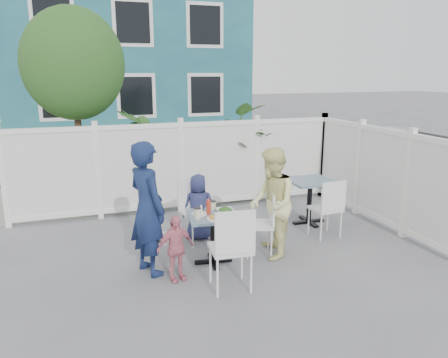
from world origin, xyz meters
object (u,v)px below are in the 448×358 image
object	(u,v)px
man	(147,209)
utility_cabinet	(25,171)
boy	(199,207)
main_table	(213,226)
spare_table	(310,190)
chair_right	(264,219)
chair_back	(195,205)
toddler	(176,248)
woman	(272,203)
chair_left	(159,232)
chair_near	(232,244)

from	to	relation	value
man	utility_cabinet	bearing A→B (deg)	1.67
utility_cabinet	boy	size ratio (longest dim) A/B	1.17
main_table	spare_table	xyz separation A→B (m)	(1.98, 0.98, 0.06)
utility_cabinet	man	world-z (taller)	man
spare_table	chair_right	bearing A→B (deg)	-142.90
main_table	chair_back	size ratio (longest dim) A/B	0.74
spare_table	boy	bearing A→B (deg)	-177.53
main_table	toddler	world-z (taller)	toddler
toddler	chair_right	bearing A→B (deg)	1.53
spare_table	woman	size ratio (longest dim) A/B	0.49
chair_left	chair_near	world-z (taller)	chair_near
chair_left	man	xyz separation A→B (m)	(-0.14, -0.04, 0.34)
chair_right	man	xyz separation A→B (m)	(-1.59, -0.05, 0.33)
man	toddler	xyz separation A→B (m)	(0.27, -0.33, -0.43)
chair_right	chair_left	bearing A→B (deg)	108.32
chair_near	boy	size ratio (longest dim) A/B	1.01
boy	toddler	xyz separation A→B (m)	(-0.63, -1.23, -0.09)
main_table	chair_near	world-z (taller)	chair_near
utility_cabinet	woman	bearing A→B (deg)	-40.65
chair_left	spare_table	bearing A→B (deg)	119.19
spare_table	chair_right	world-z (taller)	chair_right
chair_near	toddler	xyz separation A→B (m)	(-0.55, 0.48, -0.17)
woman	toddler	world-z (taller)	woman
man	boy	bearing A→B (deg)	-67.20
man	boy	distance (m)	1.31
utility_cabinet	chair_near	world-z (taller)	utility_cabinet
spare_table	man	size ratio (longest dim) A/B	0.44
spare_table	chair_right	size ratio (longest dim) A/B	0.84
chair_right	boy	size ratio (longest dim) A/B	0.88
spare_table	toddler	bearing A→B (deg)	-152.90
utility_cabinet	chair_right	world-z (taller)	utility_cabinet
main_table	man	world-z (taller)	man
boy	toddler	bearing A→B (deg)	74.46
woman	utility_cabinet	bearing A→B (deg)	-124.56
spare_table	woman	xyz separation A→B (m)	(-1.17, -1.02, 0.18)
chair_left	boy	bearing A→B (deg)	148.59
chair_back	woman	bearing A→B (deg)	118.86
spare_table	woman	world-z (taller)	woman
main_table	chair_back	distance (m)	0.86
utility_cabinet	chair_near	bearing A→B (deg)	-52.81
man	woman	size ratio (longest dim) A/B	1.11
spare_table	chair_back	bearing A→B (deg)	-176.35
man	woman	bearing A→B (deg)	-113.54
main_table	chair_right	distance (m)	0.75
spare_table	toddler	xyz separation A→B (m)	(-2.56, -1.31, -0.16)
utility_cabinet	man	size ratio (longest dim) A/B	0.70
spare_table	chair_back	xyz separation A→B (m)	(-2.00, -0.13, -0.02)
woman	boy	size ratio (longest dim) A/B	1.51
chair_right	toddler	world-z (taller)	chair_right
main_table	chair_near	xyz separation A→B (m)	(-0.02, -0.81, 0.07)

